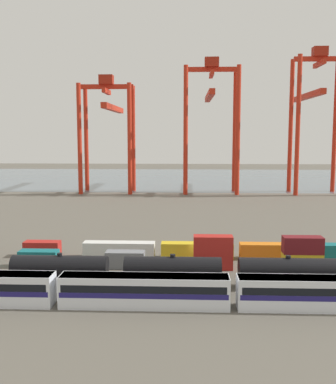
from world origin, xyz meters
The scene contains 17 objects.
ground_plane centered at (0.00, 40.00, 0.00)m, with size 420.00×420.00×0.00m, color #5B564C.
harbour_water centered at (0.00, 144.23, 0.00)m, with size 400.00×110.00×0.01m, color slate.
passenger_train centered at (-6.73, -21.03, 2.14)m, with size 63.22×3.14×3.90m.
freight_tank_row centered at (12.05, -13.31, 2.15)m, with size 75.69×3.05×4.51m.
shipping_container_2 centered at (-24.97, -4.57, 1.30)m, with size 6.04×2.44×2.60m, color #146066.
shipping_container_3 centered at (-11.27, -4.57, 1.30)m, with size 6.04×2.44×2.60m, color slate.
shipping_container_4 centered at (2.42, -4.57, 1.30)m, with size 6.04×2.44×2.60m, color #AD211C.
shipping_container_5 centered at (2.42, -4.57, 3.90)m, with size 6.04×2.44×2.60m, color #AD211C.
shipping_container_6 centered at (16.11, -4.57, 1.30)m, with size 6.04×2.44×2.60m, color gold.
shipping_container_7 centered at (16.11, -4.57, 3.90)m, with size 6.04×2.44×2.60m, color maroon.
shipping_container_8 centered at (-26.38, 1.62, 1.30)m, with size 6.04×2.44×2.60m, color #AD211C.
shipping_container_9 centered at (-13.15, 1.62, 1.30)m, with size 12.10×2.44×2.60m, color silver.
shipping_container_10 centered at (0.07, 1.62, 1.30)m, with size 12.10×2.44×2.60m, color gold.
shipping_container_11 centered at (13.30, 1.62, 1.30)m, with size 12.10×2.44×2.60m, color orange.
gantry_crane_west centered at (-30.16, 93.49, 25.74)m, with size 18.93×41.97×41.20m.
gantry_crane_central centered at (6.50, 93.02, 28.96)m, with size 19.29×40.87×46.91m.
gantry_crane_east centered at (43.17, 93.03, 30.14)m, with size 17.31×41.82×50.18m.
Camera 1 is at (-1.57, -75.04, 20.81)m, focal length 43.51 mm.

